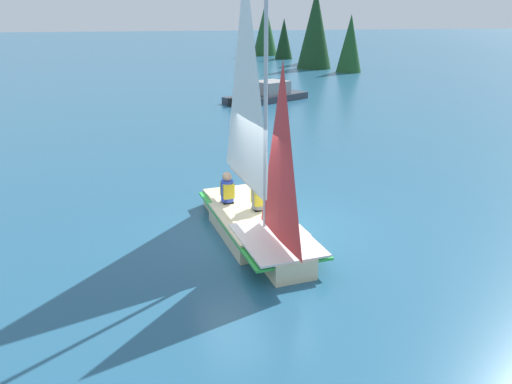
{
  "coord_description": "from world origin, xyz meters",
  "views": [
    {
      "loc": [
        9.8,
        -2.23,
        4.65
      ],
      "look_at": [
        0.0,
        0.0,
        1.02
      ],
      "focal_mm": 35.0,
      "sensor_mm": 36.0,
      "label": 1
    }
  ],
  "objects_px": {
    "sailboat_main": "(255,199)",
    "sailor_crew": "(227,194)",
    "motorboat_distant": "(268,94)",
    "sailor_helm": "(258,201)"
  },
  "relations": [
    {
      "from": "sailboat_main",
      "to": "sailor_helm",
      "type": "distance_m",
      "value": 0.5
    },
    {
      "from": "sailor_helm",
      "to": "sailor_crew",
      "type": "bearing_deg",
      "value": -141.69
    },
    {
      "from": "sailor_crew",
      "to": "motorboat_distant",
      "type": "xyz_separation_m",
      "value": [
        -16.19,
        5.05,
        -0.25
      ]
    },
    {
      "from": "sailor_crew",
      "to": "motorboat_distant",
      "type": "height_order",
      "value": "sailor_crew"
    },
    {
      "from": "sailboat_main",
      "to": "sailor_helm",
      "type": "relative_size",
      "value": 5.02
    },
    {
      "from": "sailboat_main",
      "to": "sailor_crew",
      "type": "height_order",
      "value": "sailboat_main"
    },
    {
      "from": "motorboat_distant",
      "to": "sailor_helm",
      "type": "bearing_deg",
      "value": -134.29
    },
    {
      "from": "sailor_helm",
      "to": "motorboat_distant",
      "type": "xyz_separation_m",
      "value": [
        -16.8,
        4.44,
        -0.25
      ]
    },
    {
      "from": "motorboat_distant",
      "to": "sailboat_main",
      "type": "bearing_deg",
      "value": -134.47
    },
    {
      "from": "motorboat_distant",
      "to": "sailor_crew",
      "type": "bearing_deg",
      "value": -136.81
    }
  ]
}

